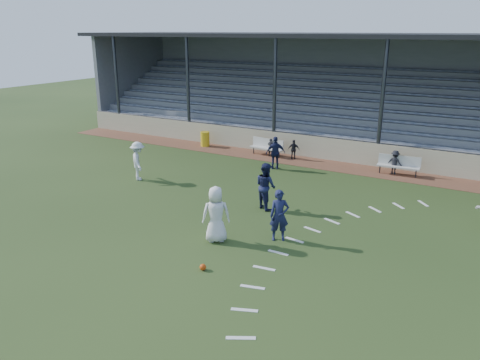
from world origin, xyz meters
name	(u,v)px	position (x,y,z in m)	size (l,w,h in m)	color
ground	(205,234)	(0.00, 0.00, 0.00)	(90.00, 90.00, 0.00)	#263917
cinder_track	(314,163)	(0.00, 10.50, 0.01)	(34.00, 2.00, 0.02)	brown
retaining_wall	(322,148)	(0.00, 11.55, 0.60)	(34.00, 0.18, 1.20)	#B9B08E
bench_left	(267,146)	(-2.91, 10.65, 0.58)	(2.03, 0.65, 0.95)	beige
bench_right	(399,163)	(4.34, 10.55, 0.58)	(2.02, 0.58, 0.95)	beige
trash_bin	(205,139)	(-7.18, 10.74, 0.46)	(0.55, 0.55, 0.88)	gold
football	(203,267)	(1.39, -2.14, 0.10)	(0.20, 0.20, 0.20)	#C13D0B
player_white_lead	(216,214)	(0.64, -0.23, 0.96)	(0.94, 0.61, 1.93)	silver
player_navy_lead	(279,215)	(2.44, 0.91, 0.89)	(0.65, 0.43, 1.78)	#151A3C
player_navy_mid	(266,186)	(0.71, 3.32, 0.94)	(0.91, 0.71, 1.88)	#151A3C
player_white_wing	(138,161)	(-6.21, 3.66, 0.92)	(1.18, 0.68, 1.83)	silver
player_navy_wing	(276,153)	(-1.37, 8.53, 0.84)	(0.98, 0.41, 1.68)	#151A3C
sub_left_near	(271,147)	(-2.67, 10.62, 0.52)	(0.36, 0.24, 1.00)	black
sub_left_far	(294,150)	(-1.28, 10.65, 0.56)	(0.63, 0.26, 1.08)	black
sub_right	(395,162)	(4.13, 10.59, 0.61)	(0.76, 0.44, 1.18)	black
grandstand	(350,107)	(0.01, 16.26, 2.20)	(34.60, 9.00, 6.61)	slate
penalty_arc	(316,262)	(4.12, 0.00, 0.01)	(3.89, 14.63, 0.01)	silver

